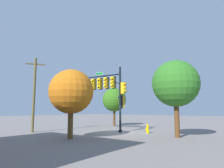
% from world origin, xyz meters
% --- Properties ---
extents(ground_plane, '(120.00, 120.00, 0.00)m').
position_xyz_m(ground_plane, '(0.00, 0.00, 0.00)').
color(ground_plane, slate).
extents(signal_pole_assembly, '(5.35, 1.19, 6.27)m').
position_xyz_m(signal_pole_assembly, '(1.51, 0.04, 4.27)').
color(signal_pole_assembly, black).
rests_on(signal_pole_assembly, ground_plane).
extents(utility_pole, '(1.05, 1.59, 7.14)m').
position_xyz_m(utility_pole, '(6.49, 5.13, 3.74)').
color(utility_pole, brown).
rests_on(utility_pole, ground_plane).
extents(fire_hydrant, '(0.33, 0.24, 0.83)m').
position_xyz_m(fire_hydrant, '(-2.43, -0.85, 0.41)').
color(fire_hydrant, '#DBB905').
rests_on(fire_hydrant, ground_plane).
extents(tree_near, '(3.18, 3.18, 5.05)m').
position_xyz_m(tree_near, '(5.29, -6.02, 3.44)').
color(tree_near, '#4F361E').
rests_on(tree_near, ground_plane).
extents(tree_mid, '(3.32, 3.32, 5.12)m').
position_xyz_m(tree_mid, '(0.32, 5.84, 3.44)').
color(tree_mid, brown).
rests_on(tree_mid, ground_plane).
extents(tree_far, '(3.67, 3.67, 6.00)m').
position_xyz_m(tree_far, '(-5.59, 0.33, 4.14)').
color(tree_far, '#57361A').
rests_on(tree_far, ground_plane).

